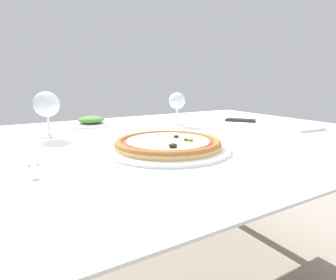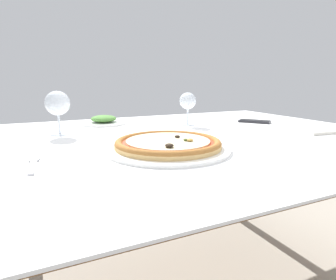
{
  "view_description": "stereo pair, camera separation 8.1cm",
  "coord_description": "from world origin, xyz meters",
  "px_view_note": "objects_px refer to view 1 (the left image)",
  "views": [
    {
      "loc": [
        -0.61,
        -0.85,
        0.91
      ],
      "look_at": [
        -0.2,
        -0.17,
        0.74
      ],
      "focal_mm": 30.0,
      "sensor_mm": 36.0,
      "label": 1
    },
    {
      "loc": [
        -0.54,
        -0.89,
        0.91
      ],
      "look_at": [
        -0.2,
        -0.17,
        0.74
      ],
      "focal_mm": 30.0,
      "sensor_mm": 36.0,
      "label": 2
    }
  ],
  "objects_px": {
    "wine_glass_far_left": "(177,102)",
    "side_plate": "(91,122)",
    "dining_table": "(191,151)",
    "fork": "(34,168)",
    "cell_phone": "(240,120)",
    "wine_glass_far_right": "(47,105)",
    "pizza_plate": "(168,144)"
  },
  "relations": [
    {
      "from": "pizza_plate",
      "to": "wine_glass_far_right",
      "type": "bearing_deg",
      "value": 124.87
    },
    {
      "from": "pizza_plate",
      "to": "cell_phone",
      "type": "xyz_separation_m",
      "value": [
        0.61,
        0.32,
        -0.01
      ]
    },
    {
      "from": "dining_table",
      "to": "fork",
      "type": "bearing_deg",
      "value": -163.74
    },
    {
      "from": "dining_table",
      "to": "pizza_plate",
      "type": "xyz_separation_m",
      "value": [
        -0.2,
        -0.17,
        0.08
      ]
    },
    {
      "from": "pizza_plate",
      "to": "wine_glass_far_left",
      "type": "relative_size",
      "value": 2.47
    },
    {
      "from": "dining_table",
      "to": "wine_glass_far_right",
      "type": "relative_size",
      "value": 8.96
    },
    {
      "from": "pizza_plate",
      "to": "wine_glass_far_left",
      "type": "bearing_deg",
      "value": 54.21
    },
    {
      "from": "side_plate",
      "to": "pizza_plate",
      "type": "bearing_deg",
      "value": -83.73
    },
    {
      "from": "dining_table",
      "to": "fork",
      "type": "height_order",
      "value": "fork"
    },
    {
      "from": "fork",
      "to": "pizza_plate",
      "type": "bearing_deg",
      "value": -1.41
    },
    {
      "from": "pizza_plate",
      "to": "wine_glass_far_right",
      "type": "relative_size",
      "value": 2.23
    },
    {
      "from": "pizza_plate",
      "to": "side_plate",
      "type": "distance_m",
      "value": 0.57
    },
    {
      "from": "wine_glass_far_right",
      "to": "cell_phone",
      "type": "xyz_separation_m",
      "value": [
        0.88,
        -0.06,
        -0.11
      ]
    },
    {
      "from": "fork",
      "to": "side_plate",
      "type": "xyz_separation_m",
      "value": [
        0.29,
        0.56,
        0.01
      ]
    },
    {
      "from": "pizza_plate",
      "to": "wine_glass_far_left",
      "type": "distance_m",
      "value": 0.48
    },
    {
      "from": "cell_phone",
      "to": "wine_glass_far_left",
      "type": "bearing_deg",
      "value": 169.51
    },
    {
      "from": "cell_phone",
      "to": "side_plate",
      "type": "relative_size",
      "value": 0.79
    },
    {
      "from": "cell_phone",
      "to": "wine_glass_far_right",
      "type": "bearing_deg",
      "value": 175.8
    },
    {
      "from": "fork",
      "to": "cell_phone",
      "type": "relative_size",
      "value": 1.08
    },
    {
      "from": "wine_glass_far_left",
      "to": "wine_glass_far_right",
      "type": "height_order",
      "value": "wine_glass_far_right"
    },
    {
      "from": "wine_glass_far_right",
      "to": "side_plate",
      "type": "bearing_deg",
      "value": 42.28
    },
    {
      "from": "side_plate",
      "to": "dining_table",
      "type": "bearing_deg",
      "value": -56.04
    },
    {
      "from": "wine_glass_far_right",
      "to": "cell_phone",
      "type": "distance_m",
      "value": 0.89
    },
    {
      "from": "wine_glass_far_left",
      "to": "side_plate",
      "type": "bearing_deg",
      "value": 150.83
    },
    {
      "from": "wine_glass_far_right",
      "to": "side_plate",
      "type": "xyz_separation_m",
      "value": [
        0.2,
        0.19,
        -0.1
      ]
    },
    {
      "from": "dining_table",
      "to": "wine_glass_far_left",
      "type": "height_order",
      "value": "wine_glass_far_left"
    },
    {
      "from": "wine_glass_far_right",
      "to": "side_plate",
      "type": "relative_size",
      "value": 0.82
    },
    {
      "from": "pizza_plate",
      "to": "fork",
      "type": "height_order",
      "value": "pizza_plate"
    },
    {
      "from": "dining_table",
      "to": "side_plate",
      "type": "bearing_deg",
      "value": 123.96
    },
    {
      "from": "dining_table",
      "to": "wine_glass_far_right",
      "type": "height_order",
      "value": "wine_glass_far_right"
    },
    {
      "from": "dining_table",
      "to": "wine_glass_far_right",
      "type": "distance_m",
      "value": 0.55
    },
    {
      "from": "pizza_plate",
      "to": "fork",
      "type": "relative_size",
      "value": 2.14
    }
  ]
}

